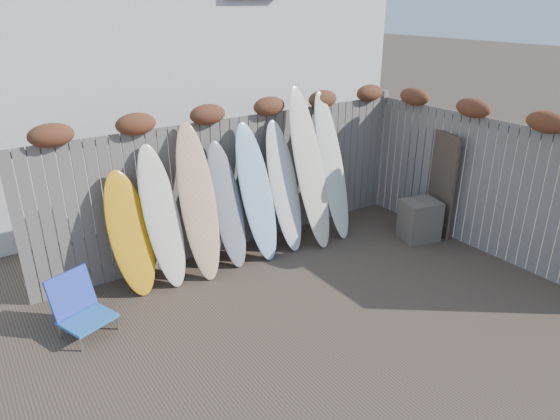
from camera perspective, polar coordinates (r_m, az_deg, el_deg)
ground at (r=6.18m, az=6.43°, el=-12.22°), size 80.00×80.00×0.00m
back_fence at (r=7.44m, az=-4.82°, el=4.37°), size 6.05×0.28×2.24m
right_fence at (r=7.91m, az=22.40°, el=3.51°), size 0.28×4.40×2.24m
house at (r=10.98m, az=-14.49°, el=20.49°), size 8.50×5.50×6.33m
beach_chair at (r=6.21m, az=-21.95°, el=-10.14°), size 0.69×0.71×0.70m
wooden_crate at (r=8.20m, az=15.68°, el=-1.11°), size 0.65×0.59×0.64m
lattice_panel at (r=8.50m, az=17.09°, el=3.30°), size 0.37×1.08×1.67m
surfboard_0 at (r=6.61m, az=-16.75°, el=-2.62°), size 0.60×0.63×1.60m
surfboard_1 at (r=6.68m, az=-13.33°, el=-0.76°), size 0.54×0.70×1.86m
surfboard_2 at (r=6.76m, az=-9.33°, el=0.85°), size 0.57×0.78×2.07m
surfboard_3 at (r=7.03m, az=-6.07°, el=0.57°), size 0.50×0.66×1.76m
surfboard_4 at (r=7.18m, az=-2.70°, el=2.02°), size 0.59×0.74×1.96m
surfboard_5 at (r=7.46m, az=0.47°, el=2.70°), size 0.51×0.70×1.92m
surfboard_6 at (r=7.54m, az=3.41°, el=4.76°), size 0.60×0.88×2.39m
surfboard_7 at (r=7.88m, az=5.94°, el=4.98°), size 0.51×0.82×2.26m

